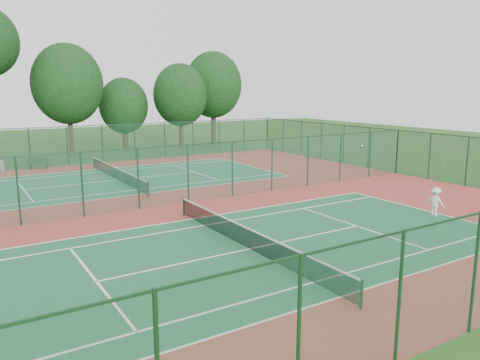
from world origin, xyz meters
The scene contains 17 objects.
ground centered at (0.00, 0.00, 0.00)m, with size 120.00×120.00×0.00m, color #234F18.
red_pad centered at (0.00, 0.00, 0.01)m, with size 40.00×36.00×0.01m, color brown.
court_near centered at (0.00, -9.00, 0.01)m, with size 23.77×10.97×0.01m, color #1D5D37.
court_far centered at (0.00, 9.00, 0.01)m, with size 23.77×10.97×0.01m, color #1F6547.
fence_north centered at (0.00, 18.00, 1.76)m, with size 40.00×0.09×3.50m.
fence_south centered at (0.00, -18.00, 1.76)m, with size 40.00×0.09×3.50m.
fence_east centered at (20.00, 0.00, 1.76)m, with size 0.09×36.00×3.50m.
fence_divider centered at (0.00, 0.00, 1.76)m, with size 40.00×0.09×3.50m.
tennis_net_near centered at (0.00, -9.00, 0.54)m, with size 0.10×12.90×0.97m.
tennis_net_far centered at (0.00, 9.00, 0.54)m, with size 0.10×12.90×0.97m.
player_near centered at (11.38, -9.80, 0.79)m, with size 0.99×0.57×1.54m, color white.
trash_bin centered at (-6.88, 17.60, 0.48)m, with size 0.52×0.52×0.94m, color gray.
bench centered at (-4.15, 17.46, 0.54)m, with size 1.70×1.11×1.02m.
stray_ball_a centered at (1.40, -0.45, 0.05)m, with size 0.08×0.08×0.08m, color #C4D331.
stray_ball_b centered at (5.61, -0.37, 0.05)m, with size 0.07×0.07×0.07m, color #D2EB36.
stray_ball_c centered at (1.59, -0.71, 0.04)m, with size 0.07×0.07×0.07m, color gold.
evergreen_row centered at (0.50, 24.25, 0.00)m, with size 39.00×5.00×12.00m, color black, non-canonical shape.
Camera 1 is at (-10.30, -24.83, 6.71)m, focal length 35.00 mm.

